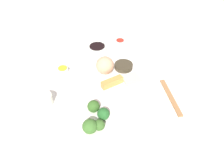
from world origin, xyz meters
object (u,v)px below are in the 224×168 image
Objects in this scene: soy_sauce_bowl at (97,49)px; sauce_ramekin_sweet_and_sour at (120,42)px; main_plate at (118,77)px; teacup at (45,100)px; sauce_ramekin_hot_mustard at (63,70)px; broccoli_plate at (98,123)px; chopsticks_pair at (171,97)px.

sauce_ramekin_sweet_and_sour is at bearing 127.67° from soy_sauce_bowl.
teacup is (0.18, -0.29, 0.02)m from main_plate.
sauce_ramekin_hot_mustard reaches higher than main_plate.
teacup is (-0.09, -0.23, 0.02)m from broccoli_plate.
broccoli_plate is at bearing -5.54° from sauce_ramekin_sweet_and_sour.
teacup is 0.28× the size of chopsticks_pair.
sauce_ramekin_hot_mustard is at bearing -43.63° from sauce_ramekin_sweet_and_sour.
sauce_ramekin_hot_mustard is at bearing -144.98° from broccoli_plate.
sauce_ramekin_hot_mustard is at bearing -38.07° from soy_sauce_bowl.
broccoli_plate is 1.08× the size of chopsticks_pair.
sauce_ramekin_sweet_and_sour is 0.24× the size of chopsticks_pair.
broccoli_plate is 0.36m from sauce_ramekin_hot_mustard.
soy_sauce_bowl is at bearing 141.93° from sauce_ramekin_hot_mustard.
sauce_ramekin_sweet_and_sour is 0.56m from teacup.
sauce_ramekin_hot_mustard is at bearing -95.79° from main_plate.
soy_sauce_bowl reaches higher than sauce_ramekin_sweet_and_sour.
broccoli_plate is 0.24m from teacup.
sauce_ramekin_hot_mustard is (-0.03, -0.27, 0.00)m from main_plate.
teacup is (0.39, -0.16, 0.01)m from soy_sauce_bowl.
chopsticks_pair is at bearing 75.11° from sauce_ramekin_hot_mustard.
sauce_ramekin_hot_mustard is at bearing -104.89° from chopsticks_pair.
sauce_ramekin_hot_mustard is 1.00× the size of sauce_ramekin_sweet_and_sour.
chopsticks_pair is (0.41, 0.24, -0.01)m from sauce_ramekin_sweet_and_sour.
soy_sauce_bowl is at bearing -52.33° from sauce_ramekin_sweet_and_sour.
main_plate is 2.56× the size of soy_sauce_bowl.
soy_sauce_bowl reaches higher than chopsticks_pair.
broccoli_plate is at bearing -13.01° from main_plate.
broccoli_plate is 4.48× the size of sauce_ramekin_hot_mustard.
sauce_ramekin_sweet_and_sour is at bearing 136.37° from sauce_ramekin_hot_mustard.
chopsticks_pair is at bearing 65.47° from main_plate.
soy_sauce_bowl reaches higher than main_plate.
sauce_ramekin_sweet_and_sour is (-0.30, -0.01, 0.00)m from main_plate.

